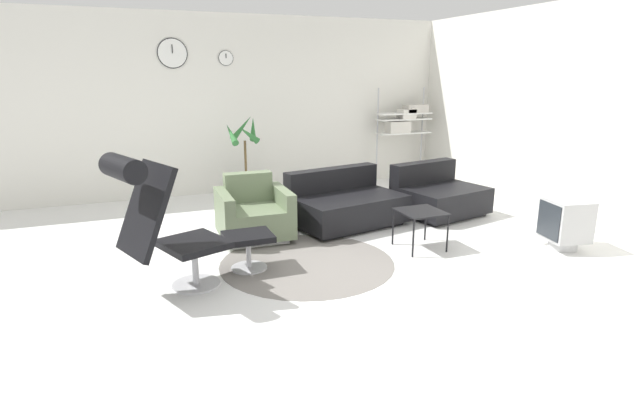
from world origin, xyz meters
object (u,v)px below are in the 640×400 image
object	(u,v)px
couch_low	(345,205)
potted_plant	(245,168)
ottoman	(248,243)
shelf_unit	(405,120)
side_table	(421,214)
armchair_red	(254,215)
couch_second	(438,196)
crt_television	(565,222)
lounge_chair	(157,214)

from	to	relation	value
couch_low	potted_plant	world-z (taller)	potted_plant
ottoman	shelf_unit	world-z (taller)	shelf_unit
side_table	shelf_unit	world-z (taller)	shelf_unit
armchair_red	couch_low	xyz separation A→B (m)	(1.24, 0.11, -0.03)
potted_plant	side_table	bearing A→B (deg)	-65.51
side_table	shelf_unit	bearing A→B (deg)	62.55
couch_second	shelf_unit	world-z (taller)	shelf_unit
ottoman	couch_low	bearing A→B (deg)	34.45
ottoman	side_table	xyz separation A→B (m)	(1.92, -0.10, 0.12)
couch_second	armchair_red	bearing A→B (deg)	-9.98
armchair_red	potted_plant	world-z (taller)	potted_plant
ottoman	crt_television	world-z (taller)	crt_television
ottoman	side_table	bearing A→B (deg)	-3.04
ottoman	shelf_unit	size ratio (longest dim) A/B	0.29
couch_second	crt_television	size ratio (longest dim) A/B	2.22
armchair_red	couch_second	xyz separation A→B (m)	(2.63, 0.08, -0.03)
armchair_red	couch_second	world-z (taller)	armchair_red
lounge_chair	ottoman	bearing A→B (deg)	90.00
lounge_chair	potted_plant	size ratio (longest dim) A/B	0.98
ottoman	crt_television	bearing A→B (deg)	-11.63
crt_television	potted_plant	size ratio (longest dim) A/B	0.43
armchair_red	potted_plant	xyz separation A→B (m)	(0.33, 1.82, 0.23)
lounge_chair	armchair_red	distance (m)	1.77
couch_second	shelf_unit	xyz separation A→B (m)	(0.65, 2.05, 0.85)
ottoman	side_table	world-z (taller)	side_table
crt_television	couch_second	bearing A→B (deg)	26.36
side_table	potted_plant	distance (m)	3.14
ottoman	armchair_red	world-z (taller)	armchair_red
couch_second	lounge_chair	bearing A→B (deg)	7.94
couch_second	side_table	xyz separation A→B (m)	(-1.00, -1.12, 0.14)
armchair_red	couch_second	bearing A→B (deg)	-177.06
lounge_chair	shelf_unit	world-z (taller)	shelf_unit
couch_second	couch_low	bearing A→B (deg)	-12.96
couch_low	shelf_unit	world-z (taller)	shelf_unit
ottoman	potted_plant	xyz separation A→B (m)	(0.62, 2.76, 0.23)
ottoman	couch_low	size ratio (longest dim) A/B	0.31
lounge_chair	couch_second	xyz separation A→B (m)	(3.77, 1.35, -0.50)
lounge_chair	side_table	xyz separation A→B (m)	(2.77, 0.23, -0.36)
side_table	potted_plant	bearing A→B (deg)	114.49
crt_television	shelf_unit	bearing A→B (deg)	8.07
lounge_chair	couch_low	distance (m)	2.79
lounge_chair	side_table	bearing A→B (deg)	73.38
side_table	shelf_unit	size ratio (longest dim) A/B	0.29
ottoman	potted_plant	size ratio (longest dim) A/B	0.36
armchair_red	couch_low	distance (m)	1.24
couch_low	crt_television	world-z (taller)	couch_low
side_table	couch_low	bearing A→B (deg)	109.19
couch_second	crt_television	distance (m)	1.79
lounge_chair	side_table	world-z (taller)	lounge_chair
lounge_chair	ottoman	xyz separation A→B (m)	(0.85, 0.33, -0.48)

